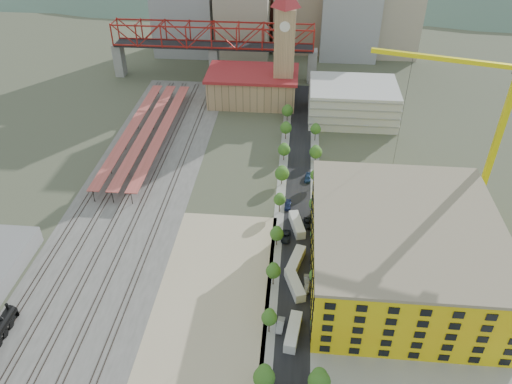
# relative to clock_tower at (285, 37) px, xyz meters

# --- Properties ---
(ground) EXTENTS (400.00, 400.00, 0.00)m
(ground) POSITION_rel_clock_tower_xyz_m (-8.00, -79.99, -28.70)
(ground) COLOR #474C38
(ground) RESTS_ON ground
(ballast_strip) EXTENTS (36.00, 165.00, 0.06)m
(ballast_strip) POSITION_rel_clock_tower_xyz_m (-44.00, -62.49, -28.67)
(ballast_strip) COLOR #605E59
(ballast_strip) RESTS_ON ground
(dirt_lot) EXTENTS (28.00, 67.00, 0.06)m
(dirt_lot) POSITION_rel_clock_tower_xyz_m (-12.00, -111.49, -28.67)
(dirt_lot) COLOR tan
(dirt_lot) RESTS_ON ground
(street_asphalt) EXTENTS (12.00, 170.00, 0.06)m
(street_asphalt) POSITION_rel_clock_tower_xyz_m (8.00, -64.99, -28.67)
(street_asphalt) COLOR black
(street_asphalt) RESTS_ON ground
(sidewalk_west) EXTENTS (3.00, 170.00, 0.04)m
(sidewalk_west) POSITION_rel_clock_tower_xyz_m (2.50, -64.99, -28.68)
(sidewalk_west) COLOR gray
(sidewalk_west) RESTS_ON ground
(sidewalk_east) EXTENTS (3.00, 170.00, 0.04)m
(sidewalk_east) POSITION_rel_clock_tower_xyz_m (13.50, -64.99, -28.68)
(sidewalk_east) COLOR gray
(sidewalk_east) RESTS_ON ground
(construction_pad) EXTENTS (50.00, 90.00, 0.06)m
(construction_pad) POSITION_rel_clock_tower_xyz_m (37.00, -99.99, -28.67)
(construction_pad) COLOR gray
(construction_pad) RESTS_ON ground
(rail_tracks) EXTENTS (26.56, 160.00, 0.18)m
(rail_tracks) POSITION_rel_clock_tower_xyz_m (-45.80, -62.49, -28.55)
(rail_tracks) COLOR #382B23
(rail_tracks) RESTS_ON ground
(platform_canopies) EXTENTS (16.00, 80.00, 4.12)m
(platform_canopies) POSITION_rel_clock_tower_xyz_m (-49.00, -34.99, -24.70)
(platform_canopies) COLOR #D35651
(platform_canopies) RESTS_ON ground
(station_hall) EXTENTS (38.00, 24.00, 13.10)m
(station_hall) POSITION_rel_clock_tower_xyz_m (-13.00, 2.01, -22.03)
(station_hall) COLOR tan
(station_hall) RESTS_ON ground
(clock_tower) EXTENTS (12.00, 12.00, 52.00)m
(clock_tower) POSITION_rel_clock_tower_xyz_m (0.00, 0.00, 0.00)
(clock_tower) COLOR tan
(clock_tower) RESTS_ON ground
(parking_garage) EXTENTS (34.00, 26.00, 14.00)m
(parking_garage) POSITION_rel_clock_tower_xyz_m (28.00, -9.99, -21.70)
(parking_garage) COLOR silver
(parking_garage) RESTS_ON ground
(truss_bridge) EXTENTS (94.00, 9.60, 25.60)m
(truss_bridge) POSITION_rel_clock_tower_xyz_m (-33.00, 25.01, -9.83)
(truss_bridge) COLOR gray
(truss_bridge) RESTS_ON ground
(construction_building) EXTENTS (44.60, 50.60, 18.80)m
(construction_building) POSITION_rel_clock_tower_xyz_m (34.00, -99.99, -19.29)
(construction_building) COLOR yellow
(construction_building) RESTS_ON ground
(street_trees) EXTENTS (15.40, 124.40, 8.00)m
(street_trees) POSITION_rel_clock_tower_xyz_m (8.00, -74.99, -28.70)
(street_trees) COLOR #2D621D
(street_trees) RESTS_ON ground
(skyline) EXTENTS (133.00, 46.00, 60.00)m
(skyline) POSITION_rel_clock_tower_xyz_m (-0.53, 62.32, -5.89)
(skyline) COLOR #9EA0A3
(skyline) RESTS_ON ground
(distant_hills) EXTENTS (647.00, 264.00, 227.00)m
(distant_hills) POSITION_rel_clock_tower_xyz_m (37.28, 180.01, -108.23)
(distant_hills) COLOR #4C6B59
(distant_hills) RESTS_ON ground
(tower_crane) EXTENTS (48.96, 14.68, 53.61)m
(tower_crane) POSITION_rel_clock_tower_xyz_m (57.91, -69.16, 4.39)
(tower_crane) COLOR yellow
(tower_crane) RESTS_ON ground
(site_trailer_a) EXTENTS (4.09, 10.51, 2.80)m
(site_trailer_a) POSITION_rel_clock_tower_xyz_m (8.00, -120.67, -27.30)
(site_trailer_a) COLOR silver
(site_trailer_a) RESTS_ON ground
(site_trailer_b) EXTENTS (5.72, 10.24, 2.72)m
(site_trailer_b) POSITION_rel_clock_tower_xyz_m (8.00, -106.04, -27.34)
(site_trailer_b) COLOR silver
(site_trailer_b) RESTS_ON ground
(site_trailer_c) EXTENTS (5.28, 10.50, 2.78)m
(site_trailer_c) POSITION_rel_clock_tower_xyz_m (8.00, -97.40, -27.31)
(site_trailer_c) COLOR silver
(site_trailer_c) RESTS_ON ground
(site_trailer_d) EXTENTS (5.14, 10.59, 2.80)m
(site_trailer_d) POSITION_rel_clock_tower_xyz_m (8.00, -82.26, -27.29)
(site_trailer_d) COLOR silver
(site_trailer_d) RESTS_ON ground
(car_1) EXTENTS (2.17, 4.83, 1.54)m
(car_1) POSITION_rel_clock_tower_xyz_m (5.00, -118.54, -27.93)
(car_1) COLOR #9E9FA3
(car_1) RESTS_ON ground
(car_2) EXTENTS (2.79, 5.56, 1.51)m
(car_2) POSITION_rel_clock_tower_xyz_m (5.00, -87.02, -27.94)
(car_2) COLOR black
(car_2) RESTS_ON ground
(car_3) EXTENTS (2.16, 4.73, 1.34)m
(car_3) POSITION_rel_clock_tower_xyz_m (5.00, -72.30, -28.03)
(car_3) COLOR navy
(car_3) RESTS_ON ground
(car_4) EXTENTS (2.06, 4.12, 1.35)m
(car_4) POSITION_rel_clock_tower_xyz_m (11.00, -106.09, -28.02)
(car_4) COLOR silver
(car_4) RESTS_ON ground
(car_5) EXTENTS (1.56, 4.19, 1.37)m
(car_5) POSITION_rel_clock_tower_xyz_m (11.00, -103.64, -28.01)
(car_5) COLOR #939498
(car_5) RESTS_ON ground
(car_6) EXTENTS (2.37, 4.94, 1.36)m
(car_6) POSITION_rel_clock_tower_xyz_m (11.00, -80.35, -28.02)
(car_6) COLOR black
(car_6) RESTS_ON ground
(car_7) EXTENTS (2.46, 5.19, 1.46)m
(car_7) POSITION_rel_clock_tower_xyz_m (11.00, -56.77, -27.97)
(car_7) COLOR navy
(car_7) RESTS_ON ground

